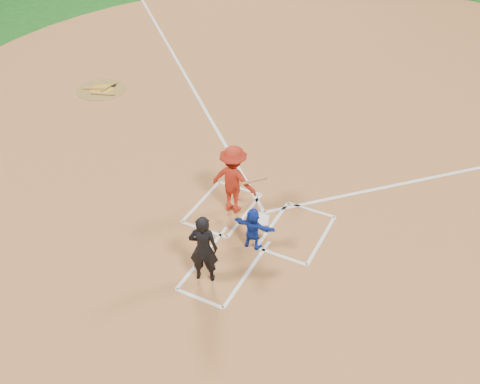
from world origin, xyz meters
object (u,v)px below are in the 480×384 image
at_px(home_plate, 259,219).
at_px(batter_at_plate, 234,180).
at_px(on_deck_circle, 102,89).
at_px(umpire, 203,249).
at_px(catcher, 253,229).

height_order(home_plate, batter_at_plate, batter_at_plate).
xyz_separation_m(home_plate, on_deck_circle, (-7.81, 3.85, -0.00)).
bearing_deg(on_deck_circle, umpire, -38.62).
height_order(umpire, batter_at_plate, batter_at_plate).
bearing_deg(on_deck_circle, home_plate, -26.24).
distance_m(catcher, batter_at_plate, 1.46).
height_order(on_deck_circle, batter_at_plate, batter_at_plate).
distance_m(umpire, batter_at_plate, 2.38).
bearing_deg(batter_at_plate, catcher, -45.08).
relative_size(home_plate, catcher, 0.57).
distance_m(catcher, umpire, 1.44).
height_order(catcher, batter_at_plate, batter_at_plate).
bearing_deg(batter_at_plate, on_deck_circle, 152.06).
relative_size(on_deck_circle, catcher, 1.63).
distance_m(home_plate, umpire, 2.39).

